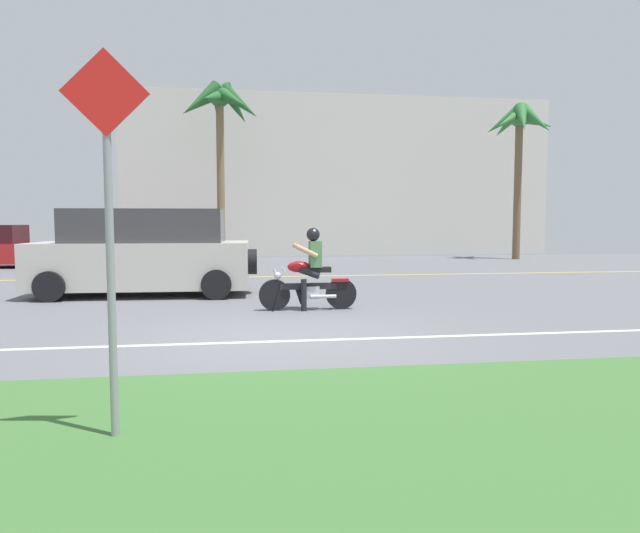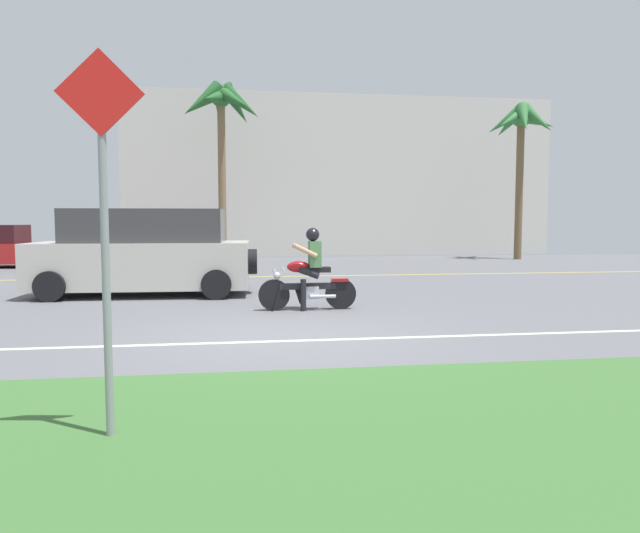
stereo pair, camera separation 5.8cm
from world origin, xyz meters
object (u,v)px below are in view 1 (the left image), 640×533
object	(u,v)px
motorcyclist	(309,275)
palm_tree_0	(220,110)
suv_nearby	(144,253)
parked_car_1	(136,248)
street_sign	(109,210)
palm_tree_1	(519,130)

from	to	relation	value
motorcyclist	palm_tree_0	size ratio (longest dim) A/B	0.25
suv_nearby	parked_car_1	size ratio (longest dim) A/B	1.16
parked_car_1	street_sign	xyz separation A→B (m)	(2.38, -15.67, 0.98)
palm_tree_0	suv_nearby	bearing A→B (deg)	-97.50
palm_tree_0	palm_tree_1	world-z (taller)	palm_tree_0
street_sign	palm_tree_0	bearing A→B (deg)	88.94
motorcyclist	palm_tree_1	xyz separation A→B (m)	(10.76, 12.92, 4.89)
parked_car_1	palm_tree_1	world-z (taller)	palm_tree_1
palm_tree_0	street_sign	xyz separation A→B (m)	(-0.37, -20.18, -4.51)
street_sign	palm_tree_1	bearing A→B (deg)	55.80
parked_car_1	street_sign	world-z (taller)	street_sign
motorcyclist	palm_tree_0	bearing A→B (deg)	97.78
motorcyclist	street_sign	bearing A→B (deg)	-109.99
suv_nearby	palm_tree_0	world-z (taller)	palm_tree_0
motorcyclist	parked_car_1	distance (m)	10.50
suv_nearby	parked_car_1	distance (m)	6.84
parked_car_1	palm_tree_1	distance (m)	16.51
palm_tree_0	street_sign	bearing A→B (deg)	-91.06
parked_car_1	palm_tree_1	bearing A→B (deg)	12.83
palm_tree_0	palm_tree_1	size ratio (longest dim) A/B	1.12
palm_tree_1	street_sign	distance (m)	23.50
motorcyclist	suv_nearby	world-z (taller)	suv_nearby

